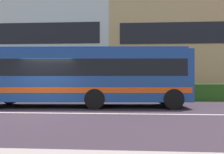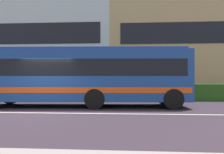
# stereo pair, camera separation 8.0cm
# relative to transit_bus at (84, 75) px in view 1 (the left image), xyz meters

# --- Properties ---
(ground_plane) EXTENTS (160.00, 160.00, 0.00)m
(ground_plane) POSITION_rel_transit_bus_xyz_m (-1.62, -2.51, -1.71)
(ground_plane) COLOR #362934
(lane_centre_line) EXTENTS (60.00, 0.16, 0.01)m
(lane_centre_line) POSITION_rel_transit_bus_xyz_m (-1.62, -2.51, -1.71)
(lane_centre_line) COLOR silver
(lane_centre_line) RESTS_ON ground_plane
(hedge_row_far) EXTENTS (21.64, 1.10, 1.13)m
(hedge_row_far) POSITION_rel_transit_bus_xyz_m (1.52, 3.87, -1.15)
(hedge_row_far) COLOR #2B5E1B
(hedge_row_far) RESTS_ON ground_plane
(apartment_block_left) EXTENTS (20.54, 8.56, 9.86)m
(apartment_block_left) POSITION_rel_transit_bus_xyz_m (-9.66, 13.06, 3.22)
(apartment_block_left) COLOR silver
(apartment_block_left) RESTS_ON ground_plane
(transit_bus) EXTENTS (11.20, 3.14, 3.10)m
(transit_bus) POSITION_rel_transit_bus_xyz_m (0.00, 0.00, 0.00)
(transit_bus) COLOR #1D478E
(transit_bus) RESTS_ON ground_plane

